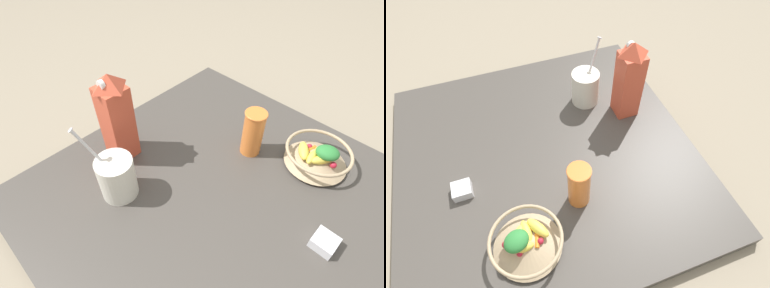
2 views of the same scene
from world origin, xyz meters
The scene contains 7 objects.
ground_plane centered at (0.00, 0.00, 0.00)m, with size 6.00×6.00×0.00m, color gray.
countertop centered at (0.00, 0.00, 0.02)m, with size 0.98×0.98×0.04m.
fruit_bowl centered at (0.14, 0.29, 0.08)m, with size 0.20×0.20×0.09m.
milk_carton centered at (-0.33, -0.09, 0.19)m, with size 0.08×0.08×0.29m.
yogurt_tub centered at (-0.21, -0.19, 0.11)m, with size 0.13×0.11×0.23m.
drinking_cup centered at (-0.05, 0.20, 0.12)m, with size 0.07×0.07×0.16m.
spice_jar centered at (0.28, 0.06, 0.06)m, with size 0.06×0.06×0.03m.
Camera 1 is at (0.29, -0.42, 0.75)m, focal length 28.00 mm.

